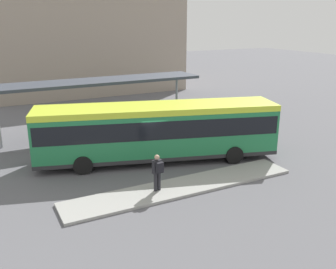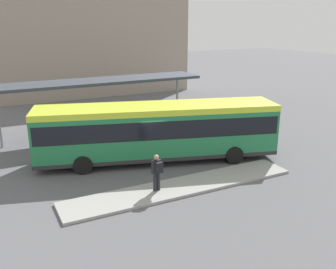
{
  "view_description": "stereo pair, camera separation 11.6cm",
  "coord_description": "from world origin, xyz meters",
  "views": [
    {
      "loc": [
        -7.98,
        -16.71,
        7.15
      ],
      "look_at": [
        0.61,
        0.0,
        1.34
      ],
      "focal_mm": 40.0,
      "sensor_mm": 36.0,
      "label": 1
    },
    {
      "loc": [
        -7.88,
        -16.77,
        7.15
      ],
      "look_at": [
        0.61,
        0.0,
        1.34
      ],
      "focal_mm": 40.0,
      "sensor_mm": 36.0,
      "label": 2
    }
  ],
  "objects": [
    {
      "name": "ground_plane",
      "position": [
        0.0,
        0.0,
        0.0
      ],
      "size": [
        120.0,
        120.0,
        0.0
      ],
      "primitive_type": "plane",
      "color": "#5B5B60"
    },
    {
      "name": "curb_island",
      "position": [
        -0.48,
        -3.56,
        0.06
      ],
      "size": [
        10.81,
        1.8,
        0.12
      ],
      "color": "#9E9E99",
      "rests_on": "ground_plane"
    },
    {
      "name": "city_bus",
      "position": [
        0.01,
        -0.0,
        1.75
      ],
      "size": [
        12.48,
        5.84,
        2.97
      ],
      "rotation": [
        0.0,
        0.0,
        -0.29
      ],
      "color": "#237A47",
      "rests_on": "ground_plane"
    },
    {
      "name": "pedestrian_waiting",
      "position": [
        -1.7,
        -3.55,
        1.05
      ],
      "size": [
        0.42,
        0.45,
        1.63
      ],
      "rotation": [
        0.0,
        0.0,
        1.71
      ],
      "color": "#232328",
      "rests_on": "curb_island"
    },
    {
      "name": "bicycle_orange",
      "position": [
        9.1,
        4.07,
        0.36
      ],
      "size": [
        0.48,
        1.66,
        0.72
      ],
      "rotation": [
        0.0,
        0.0,
        -1.52
      ],
      "color": "black",
      "rests_on": "ground_plane"
    },
    {
      "name": "bicycle_red",
      "position": [
        8.67,
        4.92,
        0.38
      ],
      "size": [
        0.48,
        1.73,
        0.75
      ],
      "rotation": [
        0.0,
        0.0,
        1.46
      ],
      "color": "black",
      "rests_on": "ground_plane"
    },
    {
      "name": "bicycle_white",
      "position": [
        9.12,
        5.76,
        0.33
      ],
      "size": [
        0.48,
        1.52,
        0.66
      ],
      "rotation": [
        0.0,
        0.0,
        -1.43
      ],
      "color": "black",
      "rests_on": "ground_plane"
    },
    {
      "name": "station_shelter",
      "position": [
        -1.42,
        5.96,
        3.39
      ],
      "size": [
        13.6,
        2.58,
        3.52
      ],
      "color": "#383D47",
      "rests_on": "ground_plane"
    },
    {
      "name": "potted_planter_near_shelter",
      "position": [
        -4.06,
        3.95,
        0.61
      ],
      "size": [
        0.78,
        0.78,
        1.18
      ],
      "color": "slate",
      "rests_on": "ground_plane"
    },
    {
      "name": "station_building",
      "position": [
        2.47,
        23.89,
        5.34
      ],
      "size": [
        18.44,
        13.02,
        10.68
      ],
      "color": "gray",
      "rests_on": "ground_plane"
    }
  ]
}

